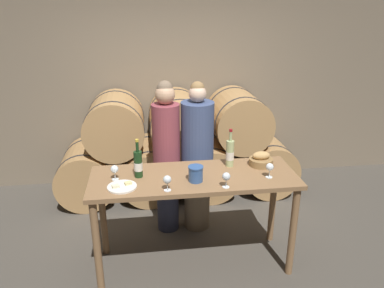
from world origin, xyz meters
name	(u,v)px	position (x,y,z in m)	size (l,w,h in m)	color
ground_plane	(194,262)	(0.00, 0.00, 0.00)	(10.00, 10.00, 0.00)	#4C473F
stone_wall_back	(173,64)	(0.00, 2.00, 1.60)	(10.00, 0.12, 3.20)	#7F705B
barrel_stack	(178,149)	(0.00, 1.46, 0.62)	(3.01, 0.84, 1.34)	tan
tasting_table	(194,188)	(0.00, 0.00, 0.80)	(1.83, 0.66, 0.93)	olive
person_left	(167,156)	(-0.20, 0.63, 0.87)	(0.28, 0.28, 1.66)	#2D334C
person_right	(197,158)	(0.12, 0.63, 0.83)	(0.34, 0.34, 1.64)	#756651
wine_bottle_red	(138,164)	(-0.48, 0.04, 1.05)	(0.08, 0.08, 0.35)	#193819
wine_bottle_white	(230,153)	(0.36, 0.17, 1.06)	(0.08, 0.08, 0.36)	#ADBC7F
blue_crock	(196,173)	(0.00, -0.11, 1.00)	(0.13, 0.13, 0.14)	#335693
bread_basket	(261,160)	(0.66, 0.14, 0.98)	(0.22, 0.22, 0.14)	olive
cheese_plate	(122,187)	(-0.62, -0.15, 0.94)	(0.24, 0.24, 0.04)	white
wine_glass_far_left	(114,170)	(-0.69, 0.01, 1.02)	(0.07, 0.07, 0.13)	white
wine_glass_left	(167,180)	(-0.25, -0.25, 1.02)	(0.07, 0.07, 0.13)	white
wine_glass_center	(226,177)	(0.23, -0.25, 1.02)	(0.07, 0.07, 0.13)	white
wine_glass_right	(270,167)	(0.65, -0.12, 1.02)	(0.07, 0.07, 0.13)	white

